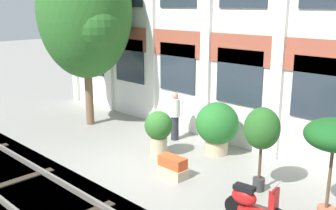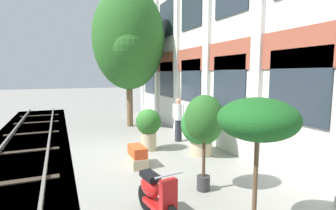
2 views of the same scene
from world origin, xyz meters
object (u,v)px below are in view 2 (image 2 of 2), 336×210
potted_plant_fluted_column (202,127)px  resident_by_doorway (178,118)px  broadleaf_tree (129,41)px  scooter_second_parked (155,195)px  potted_plant_square_trough (137,156)px  potted_plant_terracotta_small (204,121)px  potted_plant_ribbed_drum (149,126)px  potted_plant_low_pan (258,123)px

potted_plant_fluted_column → resident_by_doorway: (-1.77, 0.03, -0.02)m
broadleaf_tree → scooter_second_parked: broadleaf_tree is taller
potted_plant_fluted_column → scooter_second_parked: potted_plant_fluted_column is taller
broadleaf_tree → potted_plant_square_trough: 6.77m
potted_plant_terracotta_small → potted_plant_square_trough: 2.57m
potted_plant_ribbed_drum → broadleaf_tree: bearing=174.0°
potted_plant_fluted_column → resident_by_doorway: bearing=179.0°
broadleaf_tree → potted_plant_ribbed_drum: bearing=-6.0°
potted_plant_low_pan → potted_plant_terracotta_small: bearing=177.0°
broadleaf_tree → scooter_second_parked: (8.20, -1.67, -3.63)m
resident_by_doorway → scooter_second_parked: bearing=34.3°
potted_plant_ribbed_drum → resident_by_doorway: resident_by_doorway is taller
potted_plant_terracotta_small → potted_plant_ribbed_drum: (-3.36, -0.13, -0.71)m
potted_plant_low_pan → potted_plant_ribbed_drum: 5.15m
potted_plant_terracotta_small → potted_plant_fluted_column: 2.64m
potted_plant_fluted_column → scooter_second_parked: (2.93, -2.60, -0.45)m
broadleaf_tree → resident_by_doorway: size_ratio=4.02×
potted_plant_terracotta_small → resident_by_doorway: 4.26m
broadleaf_tree → potted_plant_terracotta_small: 7.93m
broadleaf_tree → potted_plant_low_pan: broadleaf_tree is taller
potted_plant_fluted_column → potted_plant_ribbed_drum: 1.76m
broadleaf_tree → potted_plant_fluted_column: broadleaf_tree is taller
potted_plant_low_pan → scooter_second_parked: potted_plant_low_pan is taller
potted_plant_terracotta_small → resident_by_doorway: size_ratio=1.28×
broadleaf_tree → resident_by_doorway: 4.83m
potted_plant_terracotta_small → potted_plant_low_pan: 1.73m
potted_plant_ribbed_drum → resident_by_doorway: (-0.66, 1.40, 0.06)m
potted_plant_square_trough → potted_plant_terracotta_small: bearing=23.7°
resident_by_doorway → potted_plant_fluted_column: bearing=62.5°
potted_plant_fluted_column → potted_plant_ribbed_drum: (-1.11, -1.37, -0.08)m
broadleaf_tree → potted_plant_ribbed_drum: (4.16, -0.44, -3.25)m
resident_by_doorway → potted_plant_ribbed_drum: bearing=-1.3°
broadleaf_tree → potted_plant_fluted_column: 6.22m
scooter_second_parked → broadleaf_tree: bearing=160.3°
potted_plant_terracotta_small → potted_plant_fluted_column: (-2.24, 1.23, -0.64)m
broadleaf_tree → potted_plant_terracotta_small: broadleaf_tree is taller
scooter_second_parked → resident_by_doorway: bearing=142.6°
broadleaf_tree → resident_by_doorway: (3.50, 0.96, -3.19)m
potted_plant_fluted_column → resident_by_doorway: resident_by_doorway is taller
potted_plant_terracotta_small → potted_plant_square_trough: bearing=-156.3°
scooter_second_parked → resident_by_doorway: 5.40m
broadleaf_tree → scooter_second_parked: size_ratio=4.75×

